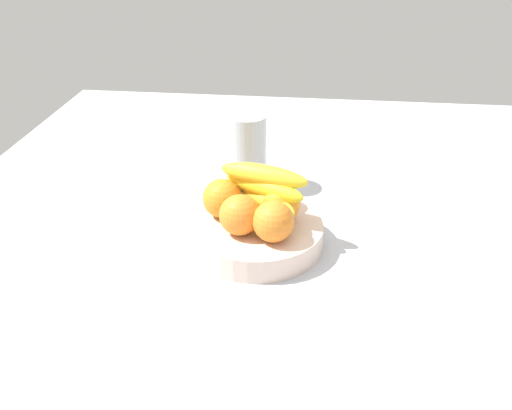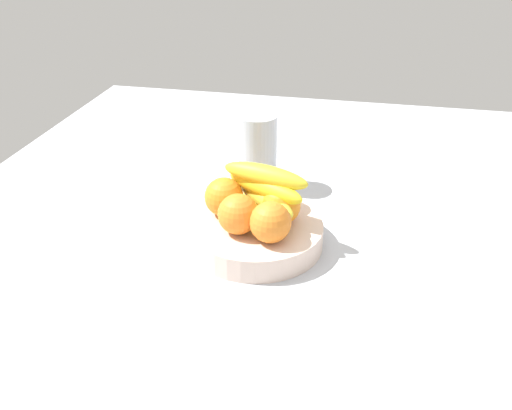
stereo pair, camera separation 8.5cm
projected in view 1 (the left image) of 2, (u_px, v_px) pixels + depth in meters
ground_plane at (261, 256)px, 107.55cm from camera, size 180.00×140.00×3.00cm
fruit_bowl at (256, 234)px, 107.28cm from camera, size 25.05×25.05×4.53cm
orange_front_left at (240, 215)px, 101.69cm from camera, size 7.39×7.39×7.39cm
orange_front_right at (273, 221)px, 99.68cm from camera, size 7.39×7.39×7.39cm
orange_center at (280, 204)px, 105.32cm from camera, size 7.39×7.39×7.39cm
orange_back_left at (270, 190)px, 110.05cm from camera, size 7.39×7.39×7.39cm
orange_back_right at (222, 198)px, 107.18cm from camera, size 7.39×7.39×7.39cm
banana_bunch at (263, 191)px, 106.27cm from camera, size 16.73×17.45×10.60cm
thermos_tumbler at (247, 152)px, 125.91cm from camera, size 8.54×8.54×16.79cm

